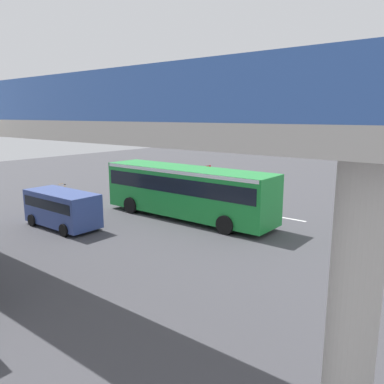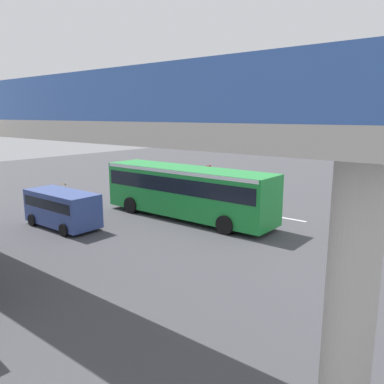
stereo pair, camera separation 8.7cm
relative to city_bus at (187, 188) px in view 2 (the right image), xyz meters
The scene contains 12 objects.
ground 2.56m from the city_bus, 130.55° to the right, with size 80.00×80.00×0.00m, color #424247.
city_bus is the anchor object (origin of this frame).
parked_van 7.33m from the city_bus, 53.84° to the left, with size 4.80×2.17×2.05m.
bicycle_orange 12.02m from the city_bus, ahead, with size 1.77×0.44×0.96m.
pedestrian 10.01m from the city_bus, 151.76° to the right, with size 0.38×0.38×1.79m.
traffic_sign 4.01m from the city_bus, 72.70° to the right, with size 0.08×0.60×2.80m.
lane_dash_leftmost 10.07m from the city_bus, 157.22° to the right, with size 2.00×0.20×0.01m, color silver.
lane_dash_left 6.67m from the city_bus, 143.21° to the right, with size 2.00×0.20×0.01m, color silver.
lane_dash_centre 4.41m from the city_bus, 106.33° to the right, with size 2.00×0.20×0.01m, color silver.
lane_dash_right 5.15m from the city_bus, 53.09° to the right, with size 2.00×0.20×0.01m, color silver.
lane_dash_rightmost 8.09m from the city_bus, 29.12° to the right, with size 2.00×0.20×0.01m, color silver.
pedestrian_overpass 11.73m from the city_bus, 95.75° to the left, with size 25.71×2.60×7.25m.
Camera 2 is at (-13.64, 19.22, 6.28)m, focal length 36.21 mm.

